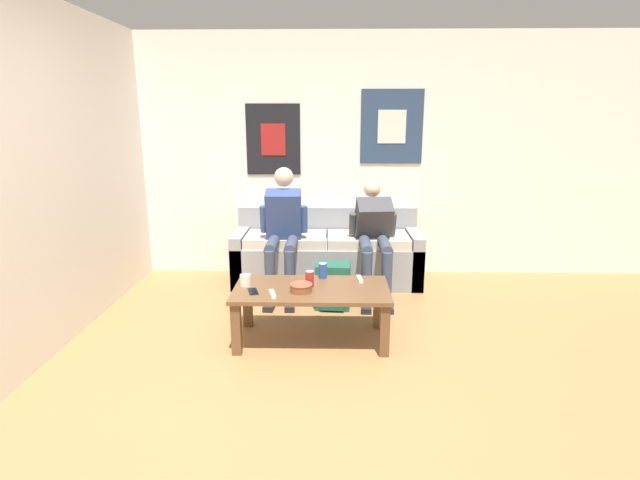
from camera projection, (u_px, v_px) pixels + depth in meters
The scene contains 14 objects.
ground_plane at pixel (304, 403), 3.05m from camera, with size 18.00×18.00×0.00m, color #9E7042.
wall_back at pixel (316, 157), 5.34m from camera, with size 10.00×0.07×2.55m.
couch at pixel (327, 255), 5.23m from camera, with size 1.92×0.70×0.75m.
coffee_table at pixel (311, 297), 3.83m from camera, with size 1.19×0.62×0.43m.
person_seated_adult at pixel (283, 227), 4.80m from camera, with size 0.47×0.83×1.22m.
person_seated_teen at pixel (374, 234), 4.81m from camera, with size 0.47×0.99×1.07m.
backpack at pixel (333, 287), 4.52m from camera, with size 0.32×0.29×0.41m.
ceramic_bowl at pixel (301, 287), 3.72m from camera, with size 0.17×0.17×0.06m.
pillar_candle at pixel (245, 280), 3.85m from camera, with size 0.08×0.08×0.10m.
drink_can_blue at pixel (323, 271), 4.03m from camera, with size 0.07×0.07×0.12m.
drink_can_red at pixel (310, 279), 3.83m from camera, with size 0.07×0.07×0.12m.
game_controller_near_left at pixel (360, 279), 3.98m from camera, with size 0.05×0.15×0.03m.
game_controller_near_right at pixel (272, 294), 3.65m from camera, with size 0.07×0.15×0.03m.
cell_phone at pixel (253, 291), 3.72m from camera, with size 0.10×0.15×0.01m.
Camera 1 is at (0.16, -2.72, 1.71)m, focal length 28.00 mm.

